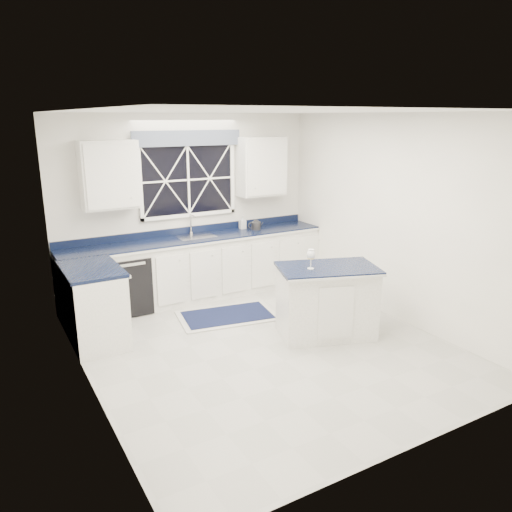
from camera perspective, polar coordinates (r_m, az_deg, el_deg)
ground at (r=6.06m, az=0.99°, el=-10.23°), size 4.50×4.50×0.00m
back_wall at (r=7.59m, az=-7.77°, el=5.65°), size 4.00×0.10×2.70m
base_cabinets at (r=7.26m, az=-8.52°, el=-2.15°), size 3.99×1.60×0.90m
countertop at (r=7.40m, az=-6.76°, el=2.04°), size 3.98×0.64×0.04m
dishwasher at (r=7.20m, az=-14.70°, el=-2.99°), size 0.60×0.58×0.82m
window at (r=7.48m, az=-7.77°, el=9.23°), size 1.65×0.09×1.26m
upper_cabinets at (r=7.36m, az=-7.42°, el=9.69°), size 3.10×0.34×0.90m
faucet at (r=7.54m, az=-7.39°, el=3.66°), size 0.05×0.20×0.30m
island at (r=6.26m, az=8.07°, el=-5.10°), size 1.36×1.07×0.89m
rug at (r=6.91m, az=-3.29°, el=-6.80°), size 1.43×1.01×0.02m
kettle at (r=7.81m, az=-0.00°, el=3.61°), size 0.24×0.18×0.17m
wine_glass at (r=5.96m, az=6.30°, el=0.07°), size 0.10×0.10×0.24m
soap_bottle at (r=7.87m, az=-1.55°, el=3.88°), size 0.10×0.10×0.21m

